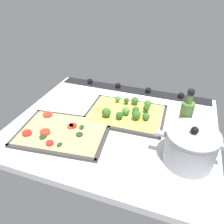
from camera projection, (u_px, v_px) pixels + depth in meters
ground_plane at (114, 126)px, 93.56cm from camera, size 84.63×70.02×3.00cm
stove_control_panel at (133, 90)px, 117.20cm from camera, size 81.25×7.00×2.60cm
baking_tray_front at (126, 115)px, 97.29cm from camera, size 35.16×25.65×1.30cm
broccoli_pizza at (127, 112)px, 96.07cm from camera, size 32.70×23.19×6.02cm
baking_tray_back at (63, 133)px, 86.47cm from camera, size 37.78×28.51×1.30cm
veggie_pizza_back at (62, 132)px, 86.17cm from camera, size 35.13×25.85×1.90cm
cooking_pot at (190, 147)px, 71.23cm from camera, size 24.02×17.15×14.55cm
oil_bottle at (185, 120)px, 79.13cm from camera, size 4.62×4.62×21.55cm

